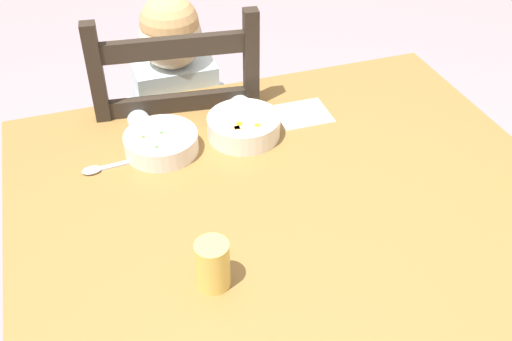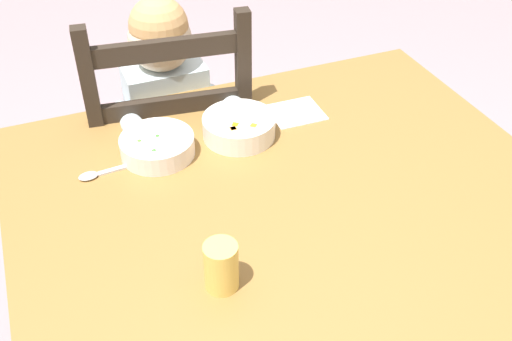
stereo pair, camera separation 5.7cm
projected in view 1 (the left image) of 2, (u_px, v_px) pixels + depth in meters
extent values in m
cube|color=olive|center=(298.00, 214.00, 1.27)|extent=(1.17, 1.07, 0.04)
cylinder|color=olive|center=(65.00, 242.00, 1.71)|extent=(0.07, 0.07, 0.68)
cylinder|color=olive|center=(387.00, 171.00, 1.96)|extent=(0.07, 0.07, 0.68)
cube|color=#2D241C|center=(180.00, 154.00, 1.87)|extent=(0.47, 0.47, 0.02)
cube|color=#2D241C|center=(232.00, 167.00, 2.19)|extent=(0.04, 0.04, 0.43)
cube|color=#2D241C|center=(126.00, 180.00, 2.13)|extent=(0.04, 0.04, 0.43)
cube|color=#2D241C|center=(252.00, 239.00, 1.89)|extent=(0.04, 0.04, 0.43)
cube|color=#2D241C|center=(130.00, 257.00, 1.83)|extent=(0.04, 0.04, 0.43)
cube|color=#2D241C|center=(251.00, 104.00, 1.59)|extent=(0.04, 0.04, 0.53)
cube|color=#2D241C|center=(105.00, 120.00, 1.53)|extent=(0.04, 0.04, 0.53)
cube|color=#2D241C|center=(173.00, 47.00, 1.44)|extent=(0.36, 0.07, 0.05)
cube|color=#2D241C|center=(179.00, 103.00, 1.54)|extent=(0.36, 0.07, 0.05)
cube|color=silver|center=(178.00, 113.00, 1.74)|extent=(0.22, 0.14, 0.32)
sphere|color=beige|center=(171.00, 37.00, 1.60)|extent=(0.17, 0.17, 0.17)
sphere|color=tan|center=(169.00, 24.00, 1.57)|extent=(0.16, 0.16, 0.16)
cylinder|color=#3F4C72|center=(179.00, 239.00, 1.88)|extent=(0.07, 0.07, 0.45)
cylinder|color=#3F4C72|center=(213.00, 232.00, 1.91)|extent=(0.07, 0.07, 0.45)
cylinder|color=silver|center=(135.00, 115.00, 1.59)|extent=(0.06, 0.24, 0.13)
cylinder|color=silver|center=(230.00, 99.00, 1.65)|extent=(0.06, 0.24, 0.13)
cylinder|color=white|center=(161.00, 143.00, 1.40)|extent=(0.17, 0.17, 0.05)
cylinder|color=white|center=(162.00, 150.00, 1.41)|extent=(0.08, 0.08, 0.01)
cylinder|color=green|center=(161.00, 140.00, 1.39)|extent=(0.14, 0.14, 0.03)
sphere|color=green|center=(157.00, 148.00, 1.35)|extent=(0.01, 0.01, 0.01)
sphere|color=green|center=(162.00, 134.00, 1.39)|extent=(0.01, 0.01, 0.01)
sphere|color=#519633|center=(143.00, 138.00, 1.38)|extent=(0.01, 0.01, 0.01)
cylinder|color=white|center=(244.00, 126.00, 1.45)|extent=(0.18, 0.18, 0.05)
cylinder|color=white|center=(244.00, 134.00, 1.46)|extent=(0.08, 0.08, 0.01)
cylinder|color=orange|center=(244.00, 124.00, 1.44)|extent=(0.14, 0.14, 0.03)
cube|color=orange|center=(237.00, 129.00, 1.40)|extent=(0.01, 0.01, 0.01)
cube|color=orange|center=(239.00, 125.00, 1.41)|extent=(0.02, 0.02, 0.01)
cube|color=orange|center=(237.00, 129.00, 1.40)|extent=(0.01, 0.01, 0.01)
cube|color=orange|center=(258.00, 127.00, 1.41)|extent=(0.02, 0.02, 0.01)
cube|color=silver|center=(122.00, 164.00, 1.37)|extent=(0.10, 0.02, 0.00)
ellipsoid|color=silver|center=(92.00, 170.00, 1.35)|extent=(0.05, 0.03, 0.01)
cylinder|color=#F0C95C|center=(213.00, 265.00, 1.06)|extent=(0.06, 0.06, 0.10)
cube|color=white|center=(303.00, 114.00, 1.54)|extent=(0.13, 0.12, 0.00)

